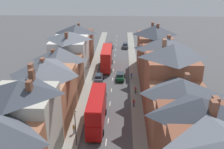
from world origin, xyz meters
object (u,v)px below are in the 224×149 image
(car_near_blue, at_px, (101,95))
(pedestrian_far_left, at_px, (136,89))
(car_mid_white, at_px, (125,45))
(car_far_grey, at_px, (99,77))
(car_parked_right_b, at_px, (109,52))
(pedestrian_far_right, at_px, (131,75))
(double_decker_bus_mid_street, at_px, (97,110))
(double_decker_bus_lead, at_px, (107,58))
(car_mid_black, at_px, (106,48))
(street_lamp, at_px, (76,126))
(pedestrian_mid_left, at_px, (74,128))
(car_parked_left_b, at_px, (110,45))
(pedestrian_mid_right, at_px, (134,102))
(car_near_silver, at_px, (120,76))

(car_near_blue, xyz_separation_m, pedestrian_far_left, (6.85, 2.40, 0.21))
(car_mid_white, relative_size, car_far_grey, 0.90)
(car_parked_right_b, height_order, pedestrian_far_right, pedestrian_far_right)
(double_decker_bus_mid_street, xyz_separation_m, car_far_grey, (-1.29, 18.21, -1.98))
(double_decker_bus_lead, xyz_separation_m, car_mid_black, (-1.29, 15.06, -2.00))
(car_mid_white, relative_size, car_parked_right_b, 0.93)
(street_lamp, bearing_deg, pedestrian_mid_left, 107.12)
(car_parked_left_b, xyz_separation_m, pedestrian_far_right, (6.18, -26.01, 0.18))
(car_mid_black, relative_size, pedestrian_mid_right, 2.63)
(double_decker_bus_lead, xyz_separation_m, car_near_blue, (0.01, -17.44, -1.99))
(car_near_blue, xyz_separation_m, car_far_grey, (-1.30, 8.97, 0.01))
(car_parked_right_b, height_order, pedestrian_far_left, pedestrian_far_left)
(car_parked_left_b, relative_size, pedestrian_far_right, 2.54)
(double_decker_bus_lead, height_order, pedestrian_mid_left, double_decker_bus_lead)
(pedestrian_far_right, bearing_deg, double_decker_bus_mid_street, -107.88)
(double_decker_bus_lead, bearing_deg, car_near_silver, -64.27)
(car_near_silver, height_order, pedestrian_far_left, pedestrian_far_left)
(car_mid_black, height_order, pedestrian_far_right, pedestrian_far_right)
(pedestrian_mid_left, height_order, street_lamp, street_lamp)
(double_decker_bus_lead, bearing_deg, pedestrian_far_left, -65.49)
(car_near_blue, bearing_deg, pedestrian_mid_right, -27.01)
(car_mid_black, xyz_separation_m, car_parked_left_b, (1.30, 3.45, 0.04))
(double_decker_bus_mid_street, bearing_deg, pedestrian_mid_left, -138.59)
(car_mid_white, bearing_deg, pedestrian_far_right, -87.19)
(car_near_silver, distance_m, car_parked_left_b, 26.25)
(pedestrian_mid_left, distance_m, street_lamp, 3.64)
(car_mid_black, relative_size, pedestrian_mid_left, 2.63)
(pedestrian_mid_left, relative_size, pedestrian_mid_right, 1.00)
(car_parked_left_b, bearing_deg, double_decker_bus_mid_street, -90.01)
(pedestrian_mid_left, relative_size, pedestrian_far_left, 1.00)
(pedestrian_far_right, distance_m, street_lamp, 26.41)
(car_near_blue, relative_size, car_parked_right_b, 0.96)
(car_parked_right_b, xyz_separation_m, pedestrian_mid_left, (-3.30, -41.08, 0.19))
(double_decker_bus_lead, height_order, car_parked_right_b, double_decker_bus_lead)
(car_parked_left_b, distance_m, pedestrian_mid_left, 48.22)
(double_decker_bus_lead, bearing_deg, pedestrian_far_right, -50.42)
(car_mid_black, relative_size, car_far_grey, 0.97)
(double_decker_bus_mid_street, relative_size, car_near_silver, 2.43)
(car_mid_black, distance_m, pedestrian_mid_right, 36.50)
(car_near_silver, height_order, pedestrian_mid_right, pedestrian_mid_right)
(double_decker_bus_lead, bearing_deg, street_lamp, -94.31)
(car_near_silver, relative_size, pedestrian_far_right, 2.76)
(pedestrian_mid_left, bearing_deg, pedestrian_far_right, 66.77)
(car_mid_black, height_order, car_mid_white, car_mid_white)
(car_parked_right_b, bearing_deg, car_parked_left_b, 90.00)
(car_parked_left_b, bearing_deg, car_near_silver, -82.12)
(car_near_silver, height_order, car_mid_white, car_mid_white)
(double_decker_bus_mid_street, bearing_deg, double_decker_bus_lead, 90.00)
(pedestrian_far_right, bearing_deg, street_lamp, -109.15)
(car_near_blue, xyz_separation_m, car_mid_black, (-1.30, 32.51, -0.01))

